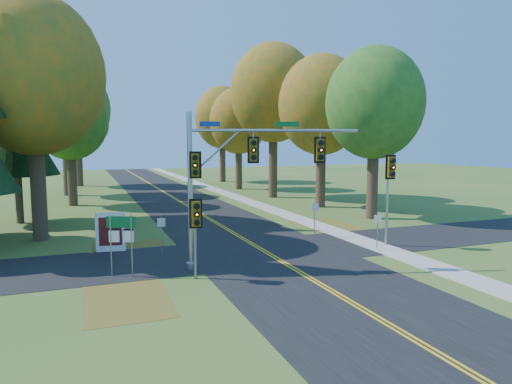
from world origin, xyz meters
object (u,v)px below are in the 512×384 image
object	(u,v)px
traffic_mast	(233,169)
info_kiosk	(111,232)
route_sign_cluster	(121,233)
east_signal_pole	(390,177)

from	to	relation	value
traffic_mast	info_kiosk	world-z (taller)	traffic_mast
traffic_mast	info_kiosk	distance (m)	8.16
route_sign_cluster	info_kiosk	world-z (taller)	route_sign_cluster
traffic_mast	route_sign_cluster	bearing A→B (deg)	-170.06
east_signal_pole	info_kiosk	bearing A→B (deg)	173.19
route_sign_cluster	info_kiosk	distance (m)	4.95
east_signal_pole	route_sign_cluster	world-z (taller)	east_signal_pole
route_sign_cluster	info_kiosk	bearing A→B (deg)	114.73
east_signal_pole	info_kiosk	size ratio (longest dim) A/B	2.44
traffic_mast	info_kiosk	size ratio (longest dim) A/B	3.63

